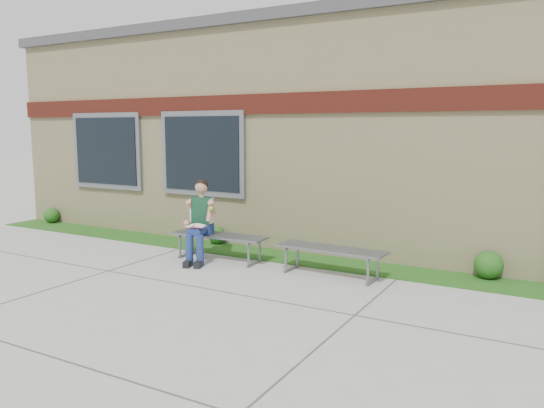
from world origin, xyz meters
The scene contains 9 objects.
ground centered at (0.00, 0.00, 0.00)m, with size 80.00×80.00×0.00m, color #9E9E99.
grass_strip centered at (0.00, 2.60, 0.01)m, with size 16.00×0.80×0.02m, color #194A13.
school_building centered at (0.00, 5.99, 2.10)m, with size 16.20×6.22×4.20m.
bench_left centered at (-1.91, 1.92, 0.33)m, with size 1.68×0.53×0.43m.
bench_right centered at (0.09, 1.92, 0.33)m, with size 1.66×0.52×0.43m.
girl centered at (-2.16, 1.73, 0.69)m, with size 0.60×0.86×1.34m.
shrub_west centered at (-7.25, 2.85, 0.19)m, with size 0.35×0.35×0.35m, color #194A13.
shrub_mid centered at (-2.62, 2.85, 0.18)m, with size 0.33×0.33×0.33m, color #194A13.
shrub_east centered at (2.16, 2.85, 0.22)m, with size 0.41×0.41×0.41m, color #194A13.
Camera 1 is at (3.06, -5.17, 2.17)m, focal length 35.00 mm.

